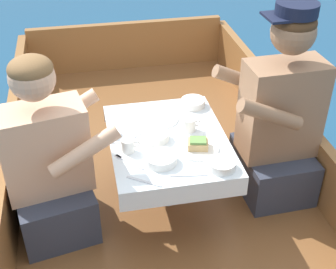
% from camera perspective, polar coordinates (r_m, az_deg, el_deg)
% --- Properties ---
extents(ground_plane, '(60.00, 60.00, 0.00)m').
position_cam_1_polar(ground_plane, '(2.80, -0.13, -11.58)').
color(ground_plane, navy).
extents(boat_deck, '(1.71, 3.51, 0.25)m').
position_cam_1_polar(boat_deck, '(2.72, -0.13, -9.74)').
color(boat_deck, brown).
rests_on(boat_deck, ground_plane).
extents(gunwale_port, '(0.06, 3.51, 0.34)m').
position_cam_1_polar(gunwale_port, '(2.53, -18.90, -6.94)').
color(gunwale_port, '#936033').
rests_on(gunwale_port, boat_deck).
extents(gunwale_starboard, '(0.06, 3.51, 0.34)m').
position_cam_1_polar(gunwale_starboard, '(2.77, 16.85, -2.58)').
color(gunwale_starboard, '#936033').
rests_on(gunwale_starboard, boat_deck).
extents(bow_coaming, '(1.59, 0.06, 0.39)m').
position_cam_1_polar(bow_coaming, '(3.99, -5.08, 10.78)').
color(bow_coaming, '#936033').
rests_on(bow_coaming, boat_deck).
extents(cockpit_table, '(0.58, 0.76, 0.43)m').
position_cam_1_polar(cockpit_table, '(2.37, 0.00, -1.40)').
color(cockpit_table, '#B2B2B7').
rests_on(cockpit_table, boat_deck).
extents(person_port, '(0.58, 0.52, 0.95)m').
position_cam_1_polar(person_port, '(2.31, -14.32, -3.73)').
color(person_port, '#333847').
rests_on(person_port, boat_deck).
extents(person_starboard, '(0.53, 0.45, 1.08)m').
position_cam_1_polar(person_starboard, '(2.51, 13.33, 1.55)').
color(person_starboard, '#333847').
rests_on(person_starboard, boat_deck).
extents(plate_sandwich, '(0.20, 0.20, 0.01)m').
position_cam_1_polar(plate_sandwich, '(2.27, 3.64, -1.70)').
color(plate_sandwich, white).
rests_on(plate_sandwich, cockpit_table).
extents(plate_bread, '(0.20, 0.20, 0.01)m').
position_cam_1_polar(plate_bread, '(2.49, -1.02, 2.00)').
color(plate_bread, white).
rests_on(plate_bread, cockpit_table).
extents(sandwich, '(0.11, 0.09, 0.05)m').
position_cam_1_polar(sandwich, '(2.25, 3.66, -1.13)').
color(sandwich, tan).
rests_on(sandwich, plate_sandwich).
extents(bowl_port_near, '(0.14, 0.14, 0.04)m').
position_cam_1_polar(bowl_port_near, '(2.61, 3.07, 3.95)').
color(bowl_port_near, white).
rests_on(bowl_port_near, cockpit_table).
extents(bowl_starboard_near, '(0.13, 0.13, 0.04)m').
position_cam_1_polar(bowl_starboard_near, '(2.14, 6.57, -3.64)').
color(bowl_starboard_near, white).
rests_on(bowl_starboard_near, cockpit_table).
extents(bowl_center_far, '(0.15, 0.15, 0.04)m').
position_cam_1_polar(bowl_center_far, '(2.16, -0.87, -2.95)').
color(bowl_center_far, white).
rests_on(bowl_center_far, cockpit_table).
extents(bowl_port_far, '(0.13, 0.13, 0.04)m').
position_cam_1_polar(bowl_port_far, '(2.32, -1.52, -0.13)').
color(bowl_port_far, white).
rests_on(bowl_port_far, cockpit_table).
extents(coffee_cup_port, '(0.10, 0.07, 0.07)m').
position_cam_1_polar(coffee_cup_port, '(2.39, 2.62, 1.26)').
color(coffee_cup_port, white).
rests_on(coffee_cup_port, cockpit_table).
extents(coffee_cup_starboard, '(0.09, 0.06, 0.07)m').
position_cam_1_polar(coffee_cup_starboard, '(2.24, -4.89, -1.32)').
color(coffee_cup_starboard, white).
rests_on(coffee_cup_starboard, cockpit_table).
extents(utensil_spoon_center, '(0.17, 0.04, 0.01)m').
position_cam_1_polar(utensil_spoon_center, '(2.32, -6.58, -0.95)').
color(utensil_spoon_center, silver).
rests_on(utensil_spoon_center, cockpit_table).
extents(utensil_spoon_starboard, '(0.14, 0.12, 0.01)m').
position_cam_1_polar(utensil_spoon_starboard, '(2.37, -3.62, 0.05)').
color(utensil_spoon_starboard, silver).
rests_on(utensil_spoon_starboard, cockpit_table).
extents(utensil_knife_starboard, '(0.17, 0.04, 0.00)m').
position_cam_1_polar(utensil_knife_starboard, '(2.10, 2.55, -4.98)').
color(utensil_knife_starboard, silver).
rests_on(utensil_knife_starboard, cockpit_table).
extents(utensil_knife_port, '(0.15, 0.11, 0.00)m').
position_cam_1_polar(utensil_knife_port, '(2.07, -2.93, -5.74)').
color(utensil_knife_port, silver).
rests_on(utensil_knife_port, cockpit_table).
extents(utensil_fork_starboard, '(0.12, 0.14, 0.00)m').
position_cam_1_polar(utensil_fork_starboard, '(2.19, -5.07, -3.20)').
color(utensil_fork_starboard, silver).
rests_on(utensil_fork_starboard, cockpit_table).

